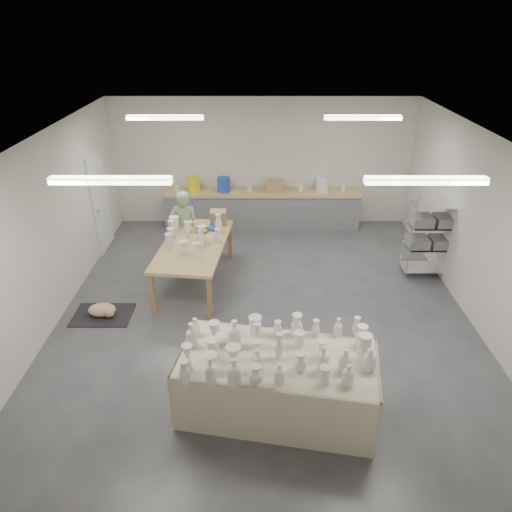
{
  "coord_description": "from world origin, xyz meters",
  "views": [
    {
      "loc": [
        -0.13,
        -6.49,
        4.64
      ],
      "look_at": [
        -0.14,
        0.19,
        1.05
      ],
      "focal_mm": 32.0,
      "sensor_mm": 36.0,
      "label": 1
    }
  ],
  "objects_px": {
    "drying_table": "(276,381)",
    "work_table": "(195,240)",
    "potter": "(185,228)",
    "red_stool": "(188,243)"
  },
  "relations": [
    {
      "from": "drying_table",
      "to": "work_table",
      "type": "xyz_separation_m",
      "value": [
        -1.4,
        3.3,
        0.38
      ]
    },
    {
      "from": "work_table",
      "to": "potter",
      "type": "bearing_deg",
      "value": 120.15
    },
    {
      "from": "work_table",
      "to": "drying_table",
      "type": "bearing_deg",
      "value": -60.68
    },
    {
      "from": "drying_table",
      "to": "red_stool",
      "type": "height_order",
      "value": "drying_table"
    },
    {
      "from": "work_table",
      "to": "red_stool",
      "type": "distance_m",
      "value": 1.14
    },
    {
      "from": "potter",
      "to": "drying_table",
      "type": "bearing_deg",
      "value": 107.21
    },
    {
      "from": "work_table",
      "to": "potter",
      "type": "relative_size",
      "value": 1.5
    },
    {
      "from": "drying_table",
      "to": "red_stool",
      "type": "bearing_deg",
      "value": 121.64
    },
    {
      "from": "work_table",
      "to": "red_stool",
      "type": "relative_size",
      "value": 5.26
    },
    {
      "from": "drying_table",
      "to": "red_stool",
      "type": "xyz_separation_m",
      "value": [
        -1.71,
        4.26,
        -0.17
      ]
    }
  ]
}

